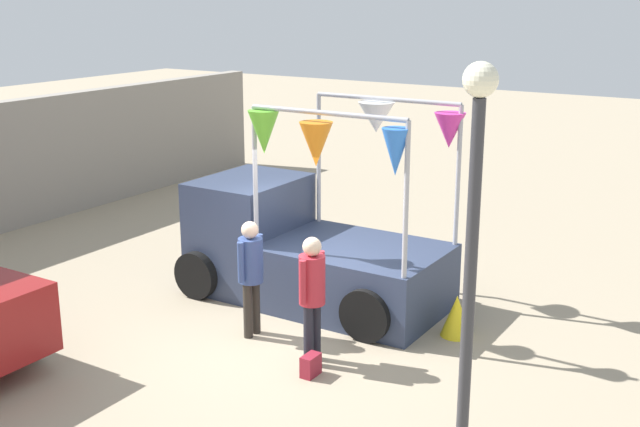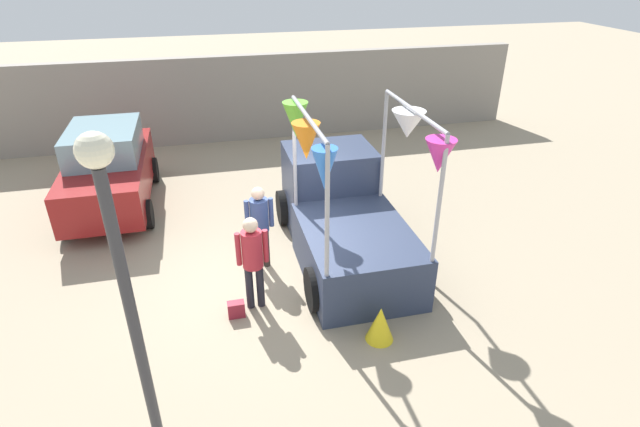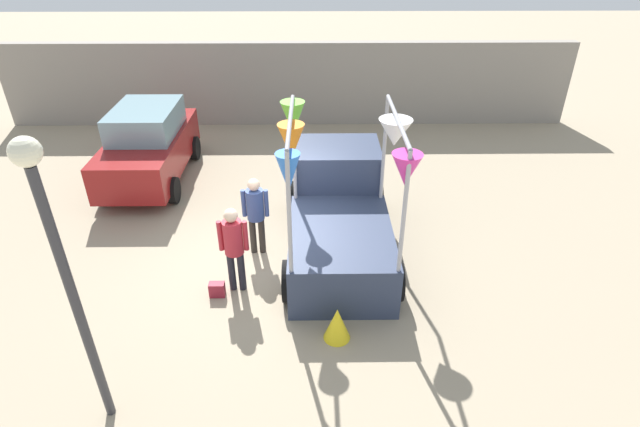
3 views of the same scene
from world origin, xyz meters
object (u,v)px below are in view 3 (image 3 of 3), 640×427
object	(u,v)px
vendor_truck	(338,208)
street_lamp	(60,257)
handbag	(217,290)
parked_car	(149,145)
person_customer	(234,242)
folded_kite_bundle_sunflower	(337,324)
person_vendor	(255,209)

from	to	relation	value
vendor_truck	street_lamp	distance (m)	5.59
vendor_truck	handbag	xyz separation A→B (m)	(-2.25, -1.65, -0.73)
handbag	street_lamp	distance (m)	3.69
vendor_truck	street_lamp	size ratio (longest dim) A/B	1.00
parked_car	person_customer	bearing A→B (deg)	-58.60
street_lamp	folded_kite_bundle_sunflower	size ratio (longest dim) A/B	6.86
person_customer	person_vendor	bearing A→B (deg)	77.27
vendor_truck	handbag	size ratio (longest dim) A/B	14.64
parked_car	handbag	world-z (taller)	parked_car
person_vendor	handbag	size ratio (longest dim) A/B	5.96
parked_car	handbag	size ratio (longest dim) A/B	14.29
parked_car	folded_kite_bundle_sunflower	distance (m)	7.42
vendor_truck	person_vendor	distance (m)	1.66
parked_car	person_customer	size ratio (longest dim) A/B	2.34
parked_car	person_customer	distance (m)	5.33
person_customer	folded_kite_bundle_sunflower	world-z (taller)	person_customer
person_vendor	folded_kite_bundle_sunflower	distance (m)	2.97
vendor_truck	folded_kite_bundle_sunflower	size ratio (longest dim) A/B	6.83
vendor_truck	folded_kite_bundle_sunflower	distance (m)	2.78
vendor_truck	parked_car	distance (m)	5.62
folded_kite_bundle_sunflower	vendor_truck	bearing A→B (deg)	87.31
parked_car	handbag	distance (m)	5.40
vendor_truck	handbag	bearing A→B (deg)	-143.84
handbag	person_customer	bearing A→B (deg)	29.74
person_customer	person_vendor	size ratio (longest dim) A/B	1.02
person_vendor	handbag	xyz separation A→B (m)	(-0.62, -1.38, -0.87)
handbag	street_lamp	bearing A→B (deg)	-113.77
person_vendor	street_lamp	bearing A→B (deg)	-113.88
handbag	folded_kite_bundle_sunflower	xyz separation A→B (m)	(2.13, -1.07, 0.16)
person_customer	handbag	distance (m)	0.98
parked_car	folded_kite_bundle_sunflower	bearing A→B (deg)	-51.99
parked_car	folded_kite_bundle_sunflower	xyz separation A→B (m)	(4.55, -5.83, -0.64)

